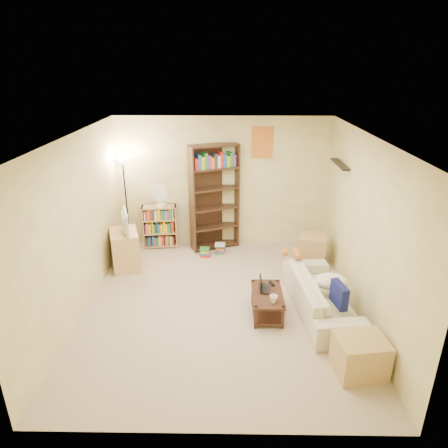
{
  "coord_description": "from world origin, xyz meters",
  "views": [
    {
      "loc": [
        0.13,
        -5.1,
        3.38
      ],
      "look_at": [
        0.04,
        0.65,
        1.05
      ],
      "focal_mm": 32.0,
      "sensor_mm": 36.0,
      "label": 1
    }
  ],
  "objects_px": {
    "tall_bookshelf": "(214,195)",
    "desk_fan": "(160,195)",
    "tabby_cat": "(295,253)",
    "short_bookshelf": "(160,227)",
    "side_table": "(312,250)",
    "laptop": "(268,289)",
    "floor_lamp": "(124,177)",
    "tv_stand": "(125,250)",
    "sofa": "(322,295)",
    "television": "(122,222)",
    "coffee_table": "(267,301)",
    "mug": "(274,299)",
    "end_cabinet": "(360,356)"
  },
  "relations": [
    {
      "from": "laptop",
      "to": "floor_lamp",
      "type": "xyz_separation_m",
      "value": [
        -2.49,
        2.03,
        1.09
      ]
    },
    {
      "from": "short_bookshelf",
      "to": "floor_lamp",
      "type": "relative_size",
      "value": 0.46
    },
    {
      "from": "sofa",
      "to": "tall_bookshelf",
      "type": "xyz_separation_m",
      "value": [
        -1.63,
        2.17,
        0.8
      ]
    },
    {
      "from": "tv_stand",
      "to": "floor_lamp",
      "type": "height_order",
      "value": "floor_lamp"
    },
    {
      "from": "tabby_cat",
      "to": "floor_lamp",
      "type": "xyz_separation_m",
      "value": [
        -2.96,
        1.36,
        0.84
      ]
    },
    {
      "from": "desk_fan",
      "to": "side_table",
      "type": "xyz_separation_m",
      "value": [
        2.79,
        -0.63,
        -0.81
      ]
    },
    {
      "from": "television",
      "to": "desk_fan",
      "type": "relative_size",
      "value": 1.49
    },
    {
      "from": "sofa",
      "to": "coffee_table",
      "type": "relative_size",
      "value": 2.43
    },
    {
      "from": "short_bookshelf",
      "to": "end_cabinet",
      "type": "relative_size",
      "value": 1.51
    },
    {
      "from": "tv_stand",
      "to": "tall_bookshelf",
      "type": "height_order",
      "value": "tall_bookshelf"
    },
    {
      "from": "mug",
      "to": "end_cabinet",
      "type": "xyz_separation_m",
      "value": [
        0.91,
        -0.93,
        -0.17
      ]
    },
    {
      "from": "tall_bookshelf",
      "to": "short_bookshelf",
      "type": "relative_size",
      "value": 2.4
    },
    {
      "from": "laptop",
      "to": "desk_fan",
      "type": "relative_size",
      "value": 0.74
    },
    {
      "from": "side_table",
      "to": "laptop",
      "type": "bearing_deg",
      "value": -121.57
    },
    {
      "from": "laptop",
      "to": "mug",
      "type": "xyz_separation_m",
      "value": [
        0.04,
        -0.33,
        0.04
      ]
    },
    {
      "from": "tall_bookshelf",
      "to": "side_table",
      "type": "distance_m",
      "value": 2.06
    },
    {
      "from": "floor_lamp",
      "to": "television",
      "type": "bearing_deg",
      "value": -82.26
    },
    {
      "from": "short_bookshelf",
      "to": "end_cabinet",
      "type": "bearing_deg",
      "value": -57.27
    },
    {
      "from": "tabby_cat",
      "to": "short_bookshelf",
      "type": "height_order",
      "value": "short_bookshelf"
    },
    {
      "from": "tall_bookshelf",
      "to": "desk_fan",
      "type": "relative_size",
      "value": 4.71
    },
    {
      "from": "floor_lamp",
      "to": "tall_bookshelf",
      "type": "bearing_deg",
      "value": 4.75
    },
    {
      "from": "television",
      "to": "short_bookshelf",
      "type": "relative_size",
      "value": 0.76
    },
    {
      "from": "television",
      "to": "desk_fan",
      "type": "bearing_deg",
      "value": -50.26
    },
    {
      "from": "tall_bookshelf",
      "to": "short_bookshelf",
      "type": "xyz_separation_m",
      "value": [
        -1.07,
        -0.0,
        -0.65
      ]
    },
    {
      "from": "sofa",
      "to": "tv_stand",
      "type": "distance_m",
      "value": 3.43
    },
    {
      "from": "tv_stand",
      "to": "laptop",
      "type": "bearing_deg",
      "value": -46.54
    },
    {
      "from": "tall_bookshelf",
      "to": "side_table",
      "type": "bearing_deg",
      "value": -43.19
    },
    {
      "from": "side_table",
      "to": "tabby_cat",
      "type": "bearing_deg",
      "value": -118.57
    },
    {
      "from": "sofa",
      "to": "tv_stand",
      "type": "xyz_separation_m",
      "value": [
        -3.17,
        1.3,
        0.07
      ]
    },
    {
      "from": "television",
      "to": "end_cabinet",
      "type": "relative_size",
      "value": 1.15
    },
    {
      "from": "sofa",
      "to": "tall_bookshelf",
      "type": "height_order",
      "value": "tall_bookshelf"
    },
    {
      "from": "tv_stand",
      "to": "tall_bookshelf",
      "type": "relative_size",
      "value": 0.34
    },
    {
      "from": "television",
      "to": "floor_lamp",
      "type": "height_order",
      "value": "floor_lamp"
    },
    {
      "from": "laptop",
      "to": "coffee_table",
      "type": "bearing_deg",
      "value": 178.0
    },
    {
      "from": "desk_fan",
      "to": "end_cabinet",
      "type": "bearing_deg",
      "value": -50.09
    },
    {
      "from": "tall_bookshelf",
      "to": "side_table",
      "type": "relative_size",
      "value": 3.74
    },
    {
      "from": "laptop",
      "to": "end_cabinet",
      "type": "xyz_separation_m",
      "value": [
        0.96,
        -1.26,
        -0.12
      ]
    },
    {
      "from": "coffee_table",
      "to": "tall_bookshelf",
      "type": "xyz_separation_m",
      "value": [
        -0.83,
        2.27,
        0.86
      ]
    },
    {
      "from": "sofa",
      "to": "coffee_table",
      "type": "bearing_deg",
      "value": 90.79
    },
    {
      "from": "laptop",
      "to": "short_bookshelf",
      "type": "xyz_separation_m",
      "value": [
        -1.92,
        2.16,
        0.06
      ]
    },
    {
      "from": "coffee_table",
      "to": "side_table",
      "type": "relative_size",
      "value": 1.44
    },
    {
      "from": "desk_fan",
      "to": "side_table",
      "type": "bearing_deg",
      "value": -12.71
    },
    {
      "from": "tabby_cat",
      "to": "coffee_table",
      "type": "distance_m",
      "value": 0.99
    },
    {
      "from": "coffee_table",
      "to": "floor_lamp",
      "type": "relative_size",
      "value": 0.43
    },
    {
      "from": "sofa",
      "to": "laptop",
      "type": "xyz_separation_m",
      "value": [
        -0.78,
        0.01,
        0.09
      ]
    },
    {
      "from": "sofa",
      "to": "laptop",
      "type": "distance_m",
      "value": 0.78
    },
    {
      "from": "desk_fan",
      "to": "mug",
      "type": "bearing_deg",
      "value": -52.02
    },
    {
      "from": "coffee_table",
      "to": "tv_stand",
      "type": "xyz_separation_m",
      "value": [
        -2.37,
        1.4,
        0.13
      ]
    },
    {
      "from": "laptop",
      "to": "tv_stand",
      "type": "xyz_separation_m",
      "value": [
        -2.39,
        1.29,
        -0.02
      ]
    },
    {
      "from": "laptop",
      "to": "floor_lamp",
      "type": "height_order",
      "value": "floor_lamp"
    }
  ]
}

